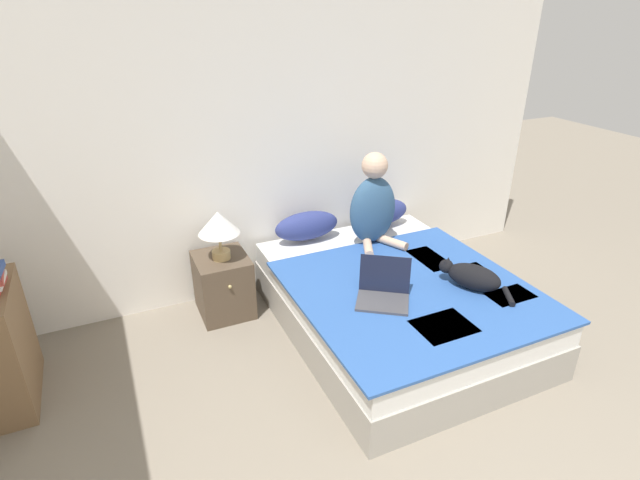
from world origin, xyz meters
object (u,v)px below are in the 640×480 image
Objects in this scene: cat_tabby at (472,276)px; bookshelf at (7,345)px; pillow_far at (379,213)px; person_sitting at (373,205)px; laptop_open at (383,292)px; pillow_near at (307,226)px; bed at (395,304)px; table_lamp at (218,225)px; nightstand at (223,285)px.

cat_tabby is 3.07m from bookshelf.
cat_tabby is (0.04, -1.23, -0.03)m from pillow_far.
person_sitting is 2.74m from bookshelf.
pillow_far is at bearing 95.49° from laptop_open.
person_sitting is (0.48, -0.28, 0.21)m from pillow_near.
pillow_near is at bearing 149.59° from person_sitting.
bed is 5.14× the size of table_lamp.
pillow_near is (-0.36, 0.88, 0.36)m from bed.
pillow_far is 0.73× the size of person_sitting.
laptop_open is 2.41m from bookshelf.
cat_tabby is 1.38× the size of table_lamp.
table_lamp is 0.50× the size of bookshelf.
person_sitting is 1.55× the size of nightstand.
cat_tabby is at bearing -58.73° from pillow_near.
pillow_near reaches higher than nightstand.
pillow_near is 1.44m from cat_tabby.
cat_tabby is 1.17× the size of laptop_open.
pillow_far is (0.35, 0.88, 0.36)m from bed.
cat_tabby reaches higher than nightstand.
pillow_far is 1.22× the size of laptop_open.
cat_tabby is 0.66m from laptop_open.
laptop_open is (0.10, -1.10, -0.06)m from pillow_near.
cat_tabby is 1.92m from nightstand.
laptop_open is at bearing -119.12° from pillow_far.
pillow_far is 1.52m from nightstand.
cat_tabby reaches higher than bed.
bookshelf is (-2.71, -0.21, -0.41)m from person_sitting.
laptop_open is at bearing -114.85° from person_sitting.
pillow_far is 1.23m from cat_tabby.
bed is 0.62m from cat_tabby.
nightstand is (-0.77, -0.09, -0.34)m from pillow_near.
person_sitting is 0.95m from laptop_open.
table_lamp is (-0.87, 0.99, 0.26)m from laptop_open.
bookshelf is (-2.23, -0.49, -0.20)m from pillow_near.
bed is at bearing 75.30° from laptop_open.
pillow_near is at bearing 0.20° from cat_tabby.
bed is 1.01m from pillow_far.
bookshelf is at bearing 171.57° from bed.
pillow_far is 1.13× the size of nightstand.
pillow_far is 0.72× the size of bookshelf.
pillow_near is 1.13× the size of nightstand.
person_sitting is at bearing -8.53° from nightstand.
table_lamp is at bearing 14.69° from bookshelf.
pillow_near reaches higher than bed.
pillow_far reaches higher than nightstand.
pillow_far is at bearing 0.00° from pillow_near.
pillow_near is 1.44× the size of table_lamp.
cat_tabby is (0.75, -1.23, -0.03)m from pillow_near.
person_sitting reaches higher than laptop_open.
laptop_open is 0.59× the size of bookshelf.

